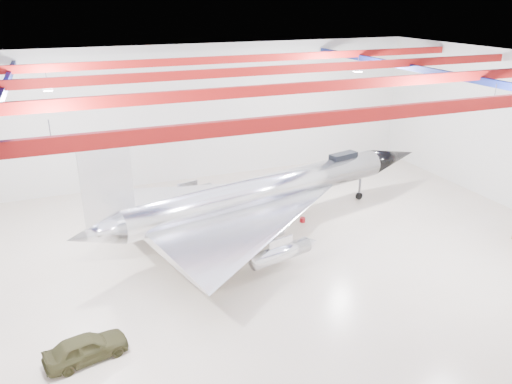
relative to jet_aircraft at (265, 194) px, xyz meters
name	(u,v)px	position (x,y,z in m)	size (l,w,h in m)	color
floor	(256,259)	(-2.12, -3.65, -2.45)	(40.00, 40.00, 0.00)	beige
wall_back	(187,115)	(-2.12, 11.35, 3.05)	(40.00, 40.00, 0.00)	silver
ceiling	(256,68)	(-2.12, -3.65, 8.55)	(40.00, 40.00, 0.00)	#0A0F38
ceiling_structure	(256,81)	(-2.12, -3.65, 7.88)	(39.50, 29.50, 1.08)	maroon
jet_aircraft	(265,194)	(0.00, 0.00, 0.00)	(27.03, 18.75, 7.46)	silver
jeep	(86,348)	(-12.04, -9.08, -1.86)	(1.39, 3.46, 1.18)	#37361B
crate_ply	(147,232)	(-7.49, 1.98, -2.28)	(0.46, 0.37, 0.32)	olive
toolbox_red	(187,217)	(-4.47, 3.35, -2.30)	(0.41, 0.33, 0.29)	#A9101A
engine_drum	(271,236)	(-0.27, -1.70, -2.21)	(0.53, 0.53, 0.48)	#59595B
parts_bin	(238,212)	(-0.94, 2.67, -2.23)	(0.62, 0.50, 0.44)	olive
crate_small	(114,217)	(-9.14, 5.32, -2.33)	(0.34, 0.28, 0.24)	#59595B
tool_chest	(302,220)	(2.75, -0.07, -2.28)	(0.37, 0.37, 0.33)	#A9101A
oil_barrel	(239,232)	(-1.94, -0.28, -2.24)	(0.60, 0.48, 0.42)	olive
spares_box	(213,202)	(-2.00, 5.28, -2.27)	(0.40, 0.40, 0.36)	#59595B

